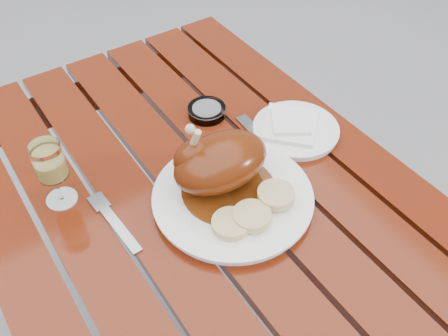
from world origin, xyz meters
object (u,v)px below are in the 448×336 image
Objects in this scene: wine_glass at (53,174)px; ashtray at (207,111)px; dinner_plate at (233,198)px; side_plate at (296,130)px; table at (210,300)px.

ashtray is at bearing 9.19° from wine_glass.
ashtray is (0.37, 0.06, -0.06)m from wine_glass.
dinner_plate is 0.25m from side_plate.
table is 0.53m from wine_glass.
dinner_plate is at bearing -111.86° from ashtray.
table is at bearing -35.14° from wine_glass.
table is 0.47m from side_plate.
side_plate is (0.27, 0.06, 0.38)m from table.
wine_glass is (-0.23, 0.16, 0.45)m from table.
dinner_plate is at bearing -159.29° from side_plate.
side_plate is 0.21m from ashtray.
ashtray is at bearing 128.54° from side_plate.
table is 8.44× the size of wine_glass.
dinner_plate is 3.56× the size of ashtray.
wine_glass is (-0.27, 0.19, 0.06)m from dinner_plate.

